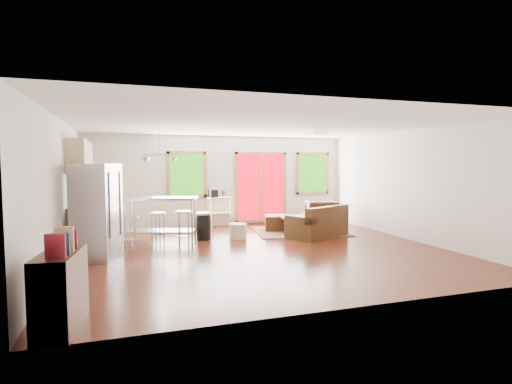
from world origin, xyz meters
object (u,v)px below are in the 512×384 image
object	(u,v)px
island	(160,211)
kitchen_cart	(218,201)
rug	(300,231)
ottoman	(277,223)
armchair	(321,212)
coffee_table	(301,218)
refrigerator	(97,212)
loveseat	(318,225)

from	to	relation	value
island	kitchen_cart	size ratio (longest dim) A/B	1.66
kitchen_cart	rug	bearing A→B (deg)	-40.11
ottoman	kitchen_cart	bearing A→B (deg)	138.70
rug	armchair	distance (m)	1.11
coffee_table	ottoman	bearing A→B (deg)	133.12
rug	coffee_table	xyz separation A→B (m)	(-0.03, -0.13, 0.37)
rug	refrigerator	distance (m)	5.22
ottoman	refrigerator	bearing A→B (deg)	-155.81
loveseat	armchair	bearing A→B (deg)	35.26
loveseat	refrigerator	distance (m)	5.08
ottoman	rug	bearing A→B (deg)	-36.83
rug	loveseat	xyz separation A→B (m)	(0.10, -0.84, 0.30)
rug	armchair	xyz separation A→B (m)	(0.89, 0.52, 0.41)
loveseat	refrigerator	world-z (taller)	refrigerator
armchair	rug	bearing A→B (deg)	46.72
island	ottoman	bearing A→B (deg)	12.88
ottoman	coffee_table	bearing A→B (deg)	-46.88
coffee_table	island	world-z (taller)	island
ottoman	island	bearing A→B (deg)	-167.12
island	armchair	bearing A→B (deg)	10.57
loveseat	island	bearing A→B (deg)	147.41
coffee_table	kitchen_cart	world-z (taller)	kitchen_cart
rug	coffee_table	distance (m)	0.39
armchair	kitchen_cart	xyz separation A→B (m)	(-2.74, 1.04, 0.31)
armchair	island	distance (m)	4.60
rug	coffee_table	bearing A→B (deg)	-103.91
coffee_table	island	bearing A→B (deg)	-176.92
island	kitchen_cart	world-z (taller)	kitchen_cart
loveseat	armchair	distance (m)	1.57
armchair	ottoman	distance (m)	1.43
coffee_table	ottoman	world-z (taller)	coffee_table
rug	ottoman	world-z (taller)	ottoman
rug	loveseat	size ratio (longest dim) A/B	1.39
refrigerator	loveseat	bearing A→B (deg)	32.02
rug	ottoman	xyz separation A→B (m)	(-0.52, 0.39, 0.20)
ottoman	island	distance (m)	3.23
rug	ottoman	size ratio (longest dim) A/B	3.75
refrigerator	kitchen_cart	xyz separation A→B (m)	(3.04, 3.14, -0.17)
coffee_table	rug	bearing A→B (deg)	76.09
rug	refrigerator	xyz separation A→B (m)	(-4.89, -1.58, 0.89)
refrigerator	coffee_table	bearing A→B (deg)	40.21
refrigerator	island	bearing A→B (deg)	68.39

